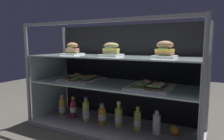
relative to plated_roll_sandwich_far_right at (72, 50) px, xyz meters
The scene contains 20 objects.
ground_plane 0.86m from the plated_roll_sandwich_far_right, ahead, with size 6.00×6.00×0.02m, color #4A4740.
case_base_deck 0.84m from the plated_roll_sandwich_far_right, ahead, with size 1.56×0.56×0.04m, color #A49BA2.
case_frame 0.52m from the plated_roll_sandwich_far_right, 16.38° to the left, with size 1.56×0.56×0.96m.
riser_lower_tier 0.68m from the plated_roll_sandwich_far_right, ahead, with size 1.49×0.49×0.37m.
shelf_lower_glass 0.55m from the plated_roll_sandwich_far_right, ahead, with size 1.51×0.51×0.01m, color silver.
riser_upper_tier 0.50m from the plated_roll_sandwich_far_right, ahead, with size 1.49×0.49×0.24m.
shelf_upper_glass 0.47m from the plated_roll_sandwich_far_right, ahead, with size 1.51×0.51×0.01m, color silver.
plated_roll_sandwich_far_right is the anchor object (origin of this frame).
plated_roll_sandwich_near_left_corner 0.46m from the plated_roll_sandwich_far_right, ahead, with size 0.17×0.17×0.12m.
plated_roll_sandwich_left_of_center 0.92m from the plated_roll_sandwich_far_right, ahead, with size 0.18×0.18×0.13m.
open_sandwich_tray_far_left 0.30m from the plated_roll_sandwich_far_right, 10.84° to the right, with size 0.34×0.37×0.06m.
open_sandwich_tray_mid_left 0.87m from the plated_roll_sandwich_far_right, ahead, with size 0.34×0.37×0.06m.
juice_bottle_front_fourth 0.61m from the plated_roll_sandwich_far_right, 169.76° to the right, with size 0.07×0.07×0.20m.
juice_bottle_back_center 0.59m from the plated_roll_sandwich_far_right, 57.55° to the right, with size 0.06×0.06×0.21m.
juice_bottle_tucked_behind 0.62m from the plated_roll_sandwich_far_right, 17.39° to the right, with size 0.06×0.06×0.23m.
juice_bottle_front_right_end 0.70m from the plated_roll_sandwich_far_right, ahead, with size 0.07×0.07×0.19m.
juice_bottle_front_left_end 0.79m from the plated_roll_sandwich_far_right, ahead, with size 0.07×0.07×0.23m.
juice_bottle_near_post 0.93m from the plated_roll_sandwich_far_right, ahead, with size 0.06×0.06×0.21m.
juice_bottle_back_right 1.05m from the plated_roll_sandwich_far_right, ahead, with size 0.06×0.06×0.21m.
orange_fruit_beside_bottles 1.19m from the plated_roll_sandwich_far_right, ahead, with size 0.08×0.08×0.08m, color orange.
Camera 1 is at (0.84, -1.59, 0.78)m, focal length 33.05 mm.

